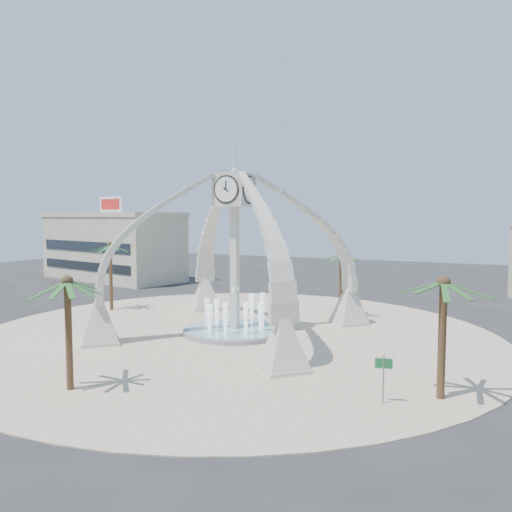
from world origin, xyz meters
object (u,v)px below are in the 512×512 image
at_px(fountain, 235,330).
at_px(clock_tower, 235,250).
at_px(palm_west, 110,246).
at_px(palm_north, 341,255).
at_px(palm_east, 444,284).
at_px(palm_south, 67,283).
at_px(street_sign, 384,369).

bearing_deg(fountain, clock_tower, -90.00).
bearing_deg(palm_west, palm_north, 16.01).
relative_size(fountain, palm_east, 1.20).
relative_size(palm_south, street_sign, 2.68).
bearing_deg(fountain, palm_north, 58.31).
distance_m(fountain, street_sign, 16.61).
bearing_deg(palm_south, clock_tower, 83.45).
height_order(fountain, palm_west, palm_west).
bearing_deg(palm_south, street_sign, 18.95).
height_order(palm_south, street_sign, palm_south).
relative_size(clock_tower, palm_south, 2.77).
relative_size(palm_east, street_sign, 2.75).
relative_size(fountain, palm_west, 1.14).
bearing_deg(palm_east, palm_south, -157.89).
relative_size(palm_north, palm_south, 0.99).
xyz_separation_m(clock_tower, street_sign, (13.39, -9.72, -4.76)).
relative_size(palm_north, street_sign, 2.65).
distance_m(palm_south, street_sign, 16.45).
distance_m(palm_east, palm_north, 19.80).
height_order(fountain, palm_south, palm_south).
xyz_separation_m(palm_west, street_sign, (28.69, -12.92, -4.49)).
xyz_separation_m(palm_north, palm_south, (-7.41, -24.14, 0.03)).
bearing_deg(palm_east, clock_tower, 153.77).
xyz_separation_m(clock_tower, palm_west, (-15.30, 3.20, -0.28)).
bearing_deg(clock_tower, palm_west, 168.18).
bearing_deg(clock_tower, palm_south, -96.55).
relative_size(palm_east, palm_west, 0.95).
bearing_deg(palm_west, palm_east, -19.46).
height_order(palm_north, palm_south, palm_south).
distance_m(fountain, palm_south, 15.94).
relative_size(palm_east, palm_north, 1.04).
height_order(fountain, street_sign, fountain).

